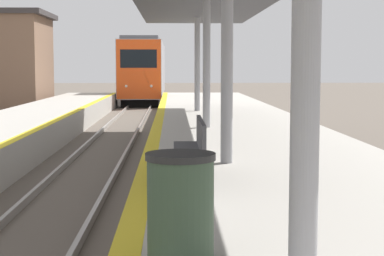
{
  "coord_description": "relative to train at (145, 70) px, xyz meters",
  "views": [
    {
      "loc": [
        2.09,
        -2.07,
        2.64
      ],
      "look_at": [
        2.77,
        19.96,
        0.51
      ],
      "focal_mm": 60.0,
      "sensor_mm": 36.0,
      "label": 1
    }
  ],
  "objects": [
    {
      "name": "bench",
      "position": [
        2.4,
        -39.35,
        -0.91
      ],
      "size": [
        0.44,
        2.0,
        0.92
      ],
      "color": "#4C4C51",
      "rests_on": "platform_right"
    },
    {
      "name": "trash_bin",
      "position": [
        2.16,
        -43.33,
        -0.93
      ],
      "size": [
        0.63,
        0.63,
        0.96
      ],
      "color": "#384C38",
      "rests_on": "platform_right"
    },
    {
      "name": "train",
      "position": [
        0.0,
        0.0,
        0.0
      ],
      "size": [
        2.85,
        17.82,
        4.58
      ],
      "color": "black",
      "rests_on": "ground"
    }
  ]
}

